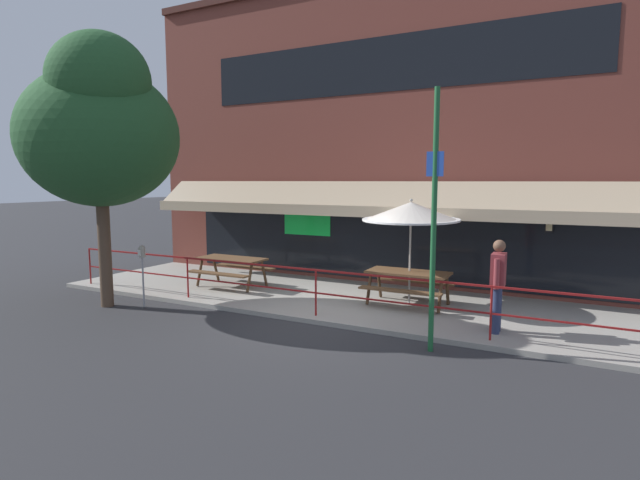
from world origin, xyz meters
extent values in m
plane|color=#2D2D30|center=(0.00, 0.00, 0.00)|extent=(120.00, 120.00, 0.00)
cube|color=#9E998E|center=(0.00, 2.00, 0.05)|extent=(15.00, 4.00, 0.10)
cube|color=brown|center=(0.00, 4.25, 4.06)|extent=(15.00, 0.50, 8.12)
cube|color=black|center=(0.00, 3.99, 5.85)|extent=(10.50, 0.02, 1.40)
cube|color=black|center=(0.00, 3.99, 1.35)|extent=(12.00, 0.02, 2.30)
cube|color=#19D84C|center=(-2.25, 3.97, 1.65)|extent=(1.50, 0.02, 0.70)
cube|color=tan|center=(0.00, 3.45, 2.50)|extent=(13.80, 0.92, 0.70)
cube|color=tan|center=(0.00, 2.94, 2.10)|extent=(13.80, 0.08, 0.28)
cube|color=black|center=(4.12, 3.86, 2.03)|extent=(0.04, 0.28, 0.04)
cube|color=black|center=(4.12, 3.72, 1.85)|extent=(0.18, 0.18, 0.28)
cube|color=beige|center=(4.12, 3.72, 1.85)|extent=(0.13, 0.19, 0.20)
cylinder|color=maroon|center=(-6.90, 0.30, 0.57)|extent=(0.04, 0.04, 0.95)
cylinder|color=maroon|center=(-3.45, 0.30, 0.57)|extent=(0.04, 0.04, 0.95)
cylinder|color=maroon|center=(0.00, 0.30, 0.57)|extent=(0.04, 0.04, 0.95)
cylinder|color=maroon|center=(3.45, 0.30, 0.57)|extent=(0.04, 0.04, 0.95)
cube|color=maroon|center=(0.00, 0.30, 1.05)|extent=(13.80, 0.04, 0.04)
cube|color=maroon|center=(0.00, 0.30, 0.57)|extent=(13.80, 0.03, 0.03)
cube|color=brown|center=(-3.28, 1.76, 0.84)|extent=(1.80, 0.80, 0.05)
cube|color=brown|center=(-3.28, 1.18, 0.54)|extent=(1.80, 0.26, 0.04)
cube|color=brown|center=(-3.28, 2.34, 0.54)|extent=(1.80, 0.26, 0.04)
cylinder|color=#48311E|center=(-2.48, 1.44, 0.47)|extent=(0.07, 0.30, 0.73)
cylinder|color=#48311E|center=(-2.48, 2.08, 0.47)|extent=(0.07, 0.30, 0.73)
cylinder|color=#48311E|center=(-4.08, 1.44, 0.47)|extent=(0.07, 0.30, 0.73)
cylinder|color=#48311E|center=(-4.08, 2.08, 0.47)|extent=(0.07, 0.30, 0.73)
cube|color=brown|center=(1.42, 2.01, 0.84)|extent=(1.80, 0.80, 0.05)
cube|color=brown|center=(1.42, 1.43, 0.54)|extent=(1.80, 0.26, 0.04)
cube|color=brown|center=(1.42, 2.59, 0.54)|extent=(1.80, 0.26, 0.04)
cylinder|color=#48311E|center=(2.22, 1.69, 0.47)|extent=(0.07, 0.30, 0.73)
cylinder|color=#48311E|center=(2.22, 2.32, 0.47)|extent=(0.07, 0.30, 0.73)
cylinder|color=#48311E|center=(0.62, 1.69, 0.47)|extent=(0.07, 0.30, 0.73)
cylinder|color=#48311E|center=(0.62, 2.32, 0.47)|extent=(0.07, 0.30, 0.73)
cylinder|color=#B7B2A8|center=(1.42, 2.10, 1.25)|extent=(0.04, 0.04, 2.30)
cone|color=silver|center=(1.42, 2.10, 2.20)|extent=(2.10, 2.11, 0.43)
cylinder|color=white|center=(1.42, 2.10, 2.01)|extent=(2.14, 2.14, 0.08)
sphere|color=#B7B2A8|center=(1.42, 2.10, 2.44)|extent=(0.07, 0.07, 0.07)
cylinder|color=navy|center=(3.47, 0.94, 0.53)|extent=(0.15, 0.15, 0.86)
cylinder|color=navy|center=(3.47, 0.74, 0.53)|extent=(0.15, 0.15, 0.86)
cube|color=maroon|center=(3.47, 0.84, 1.26)|extent=(0.25, 0.41, 0.60)
cylinder|color=maroon|center=(3.46, 1.10, 1.23)|extent=(0.10, 0.10, 0.54)
cylinder|color=maroon|center=(3.48, 0.58, 1.23)|extent=(0.10, 0.10, 0.54)
sphere|color=brown|center=(3.47, 0.84, 1.70)|extent=(0.22, 0.22, 0.22)
cylinder|color=gray|center=(-3.98, -0.57, 0.57)|extent=(0.04, 0.04, 1.15)
cylinder|color=gray|center=(-3.98, -0.57, 1.25)|extent=(0.15, 0.15, 0.20)
sphere|color=gray|center=(-3.98, -0.57, 1.35)|extent=(0.14, 0.14, 0.14)
cube|color=silver|center=(-3.98, -0.65, 1.26)|extent=(0.08, 0.01, 0.13)
cylinder|color=#1E6033|center=(2.60, -0.45, 2.18)|extent=(0.09, 0.09, 4.36)
cube|color=blue|center=(2.60, -0.47, 3.14)|extent=(0.28, 0.02, 0.40)
cylinder|color=brown|center=(-4.79, -0.90, 1.33)|extent=(0.28, 0.28, 2.65)
ellipsoid|color=#235128|center=(-4.79, -0.90, 3.83)|extent=(3.62, 3.26, 3.08)
ellipsoid|color=#235128|center=(-4.25, -1.26, 4.92)|extent=(2.17, 1.99, 1.99)
camera|label=1|loc=(4.73, -8.55, 2.87)|focal=28.00mm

